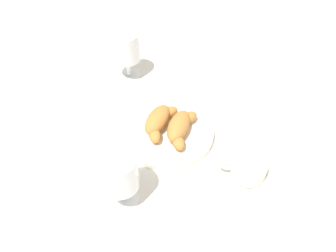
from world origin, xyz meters
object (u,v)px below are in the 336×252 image
Objects in this scene: coffee_cup_near at (248,169)px; folded_napkin at (213,91)px; juice_glass_right at (119,174)px; pastry_plate at (168,131)px; croissant_small at (180,127)px; juice_glass_left at (126,49)px; croissant_large at (159,120)px.

coffee_cup_near is 1.24× the size of folded_napkin.
pastry_plate is at bearing -177.55° from juice_glass_right.
croissant_small is at bearing -98.39° from coffee_cup_near.
juice_glass_right reaches higher than folded_napkin.
juice_glass_left reaches higher than pastry_plate.
pastry_plate is at bearing -96.20° from coffee_cup_near.
croissant_large is (0.00, -0.02, 0.03)m from pastry_plate.
juice_glass_left and juice_glass_right have the same top height.
juice_glass_left is 0.27m from folded_napkin.
folded_napkin is (-0.22, -0.18, -0.02)m from coffee_cup_near.
pastry_plate is 0.20m from folded_napkin.
croissant_small is at bearing -0.83° from folded_napkin.
coffee_cup_near reaches higher than folded_napkin.
pastry_plate is 1.68× the size of croissant_small.
juice_glass_right is at bearing -5.92° from croissant_small.
juice_glass_right reaches higher than croissant_small.
croissant_large is 0.98× the size of juice_glass_right.
juice_glass_right is (0.21, 0.01, 0.08)m from pastry_plate.
juice_glass_left is 1.27× the size of folded_napkin.
croissant_small is at bearing 97.00° from pastry_plate.
coffee_cup_near is 0.97× the size of juice_glass_left.
pastry_plate is 1.62× the size of juice_glass_left.
croissant_small reaches higher than folded_napkin.
folded_napkin is (-0.41, 0.02, -0.09)m from juice_glass_right.
pastry_plate is 0.04m from croissant_large.
croissant_small is 1.23× the size of folded_napkin.
juice_glass_right is at bearing -3.46° from folded_napkin.
croissant_large is 0.98× the size of juice_glass_left.
coffee_cup_near is at bearing 131.83° from juice_glass_right.
coffee_cup_near is 0.28m from juice_glass_right.
croissant_small is 0.96× the size of juice_glass_left.
juice_glass_left is at bearing -128.12° from croissant_large.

